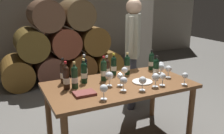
{
  "coord_description": "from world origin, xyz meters",
  "views": [
    {
      "loc": [
        -1.23,
        -2.33,
        1.72
      ],
      "look_at": [
        0.0,
        0.2,
        0.91
      ],
      "focal_mm": 38.42,
      "sensor_mm": 36.0,
      "label": 1
    }
  ],
  "objects_px": {
    "wine_bottle_8": "(63,72)",
    "wine_bottle_7": "(114,66)",
    "wine_glass_0": "(169,69)",
    "serving_plate": "(142,82)",
    "wine_bottle_5": "(107,68)",
    "wine_bottle_6": "(127,65)",
    "wine_bottle_4": "(85,68)",
    "wine_glass_11": "(124,81)",
    "wine_bottle_3": "(156,68)",
    "wine_bottle_2": "(66,77)",
    "wine_bottle_9": "(84,72)",
    "wine_glass_10": "(143,81)",
    "wine_glass_8": "(161,67)",
    "wine_glass_2": "(156,77)",
    "wine_glass_7": "(161,65)",
    "sommelier_presenting": "(133,44)",
    "wine_bottle_10": "(75,77)",
    "wine_glass_5": "(163,77)",
    "wine_bottle_0": "(104,70)",
    "wine_glass_9": "(120,77)",
    "wine_glass_1": "(104,89)",
    "wine_glass_4": "(125,71)",
    "wine_bottle_1": "(151,61)",
    "wine_glass_3": "(185,76)",
    "tasting_notebook": "(84,93)",
    "wine_glass_6": "(109,76)",
    "dining_table": "(119,91)"
  },
  "relations": [
    {
      "from": "wine_bottle_9",
      "to": "wine_glass_10",
      "type": "xyz_separation_m",
      "value": [
        0.49,
        -0.5,
        -0.02
      ]
    },
    {
      "from": "wine_bottle_7",
      "to": "sommelier_presenting",
      "type": "height_order",
      "value": "sommelier_presenting"
    },
    {
      "from": "wine_bottle_2",
      "to": "serving_plate",
      "type": "distance_m",
      "value": 0.89
    },
    {
      "from": "tasting_notebook",
      "to": "serving_plate",
      "type": "height_order",
      "value": "tasting_notebook"
    },
    {
      "from": "wine_bottle_1",
      "to": "wine_bottle_5",
      "type": "relative_size",
      "value": 1.03
    },
    {
      "from": "wine_bottle_2",
      "to": "wine_bottle_10",
      "type": "distance_m",
      "value": 0.09
    },
    {
      "from": "wine_glass_8",
      "to": "sommelier_presenting",
      "type": "height_order",
      "value": "sommelier_presenting"
    },
    {
      "from": "wine_bottle_10",
      "to": "wine_glass_8",
      "type": "height_order",
      "value": "wine_bottle_10"
    },
    {
      "from": "wine_glass_10",
      "to": "wine_glass_3",
      "type": "bearing_deg",
      "value": -6.56
    },
    {
      "from": "dining_table",
      "to": "wine_glass_4",
      "type": "distance_m",
      "value": 0.27
    },
    {
      "from": "wine_bottle_7",
      "to": "serving_plate",
      "type": "xyz_separation_m",
      "value": [
        0.18,
        -0.41,
        -0.12
      ]
    },
    {
      "from": "wine_glass_5",
      "to": "wine_bottle_0",
      "type": "bearing_deg",
      "value": 140.42
    },
    {
      "from": "wine_bottle_8",
      "to": "wine_glass_1",
      "type": "height_order",
      "value": "wine_bottle_8"
    },
    {
      "from": "wine_glass_8",
      "to": "wine_bottle_0",
      "type": "bearing_deg",
      "value": 168.09
    },
    {
      "from": "wine_glass_1",
      "to": "wine_glass_3",
      "type": "xyz_separation_m",
      "value": [
        1.01,
        -0.03,
        -0.01
      ]
    },
    {
      "from": "wine_bottle_6",
      "to": "wine_glass_10",
      "type": "relative_size",
      "value": 1.86
    },
    {
      "from": "wine_glass_8",
      "to": "sommelier_presenting",
      "type": "xyz_separation_m",
      "value": [
        0.01,
        0.73,
        0.17
      ]
    },
    {
      "from": "sommelier_presenting",
      "to": "wine_bottle_9",
      "type": "bearing_deg",
      "value": -150.99
    },
    {
      "from": "wine_glass_2",
      "to": "wine_glass_6",
      "type": "bearing_deg",
      "value": 150.32
    },
    {
      "from": "wine_glass_2",
      "to": "wine_glass_9",
      "type": "height_order",
      "value": "wine_glass_2"
    },
    {
      "from": "wine_glass_2",
      "to": "wine_glass_5",
      "type": "height_order",
      "value": "wine_glass_2"
    },
    {
      "from": "wine_glass_0",
      "to": "wine_glass_1",
      "type": "bearing_deg",
      "value": -165.32
    },
    {
      "from": "wine_bottle_4",
      "to": "wine_bottle_9",
      "type": "bearing_deg",
      "value": -111.86
    },
    {
      "from": "wine_bottle_4",
      "to": "wine_glass_11",
      "type": "xyz_separation_m",
      "value": [
        0.24,
        -0.57,
        -0.02
      ]
    },
    {
      "from": "wine_bottle_7",
      "to": "serving_plate",
      "type": "bearing_deg",
      "value": -66.37
    },
    {
      "from": "wine_bottle_5",
      "to": "wine_bottle_6",
      "type": "relative_size",
      "value": 0.94
    },
    {
      "from": "wine_bottle_2",
      "to": "wine_bottle_8",
      "type": "relative_size",
      "value": 1.05
    },
    {
      "from": "wine_glass_1",
      "to": "wine_glass_4",
      "type": "bearing_deg",
      "value": 43.27
    },
    {
      "from": "dining_table",
      "to": "wine_glass_6",
      "type": "relative_size",
      "value": 10.3
    },
    {
      "from": "sommelier_presenting",
      "to": "wine_glass_5",
      "type": "bearing_deg",
      "value": -101.47
    },
    {
      "from": "wine_glass_2",
      "to": "wine_glass_7",
      "type": "relative_size",
      "value": 1.02
    },
    {
      "from": "wine_bottle_9",
      "to": "wine_glass_0",
      "type": "distance_m",
      "value": 1.05
    },
    {
      "from": "wine_bottle_5",
      "to": "wine_bottle_10",
      "type": "height_order",
      "value": "wine_bottle_10"
    },
    {
      "from": "wine_bottle_5",
      "to": "wine_glass_6",
      "type": "xyz_separation_m",
      "value": [
        -0.11,
        -0.3,
        -0.0
      ]
    },
    {
      "from": "wine_glass_11",
      "to": "wine_glass_7",
      "type": "bearing_deg",
      "value": 24.17
    },
    {
      "from": "wine_bottle_8",
      "to": "wine_bottle_7",
      "type": "bearing_deg",
      "value": 1.81
    },
    {
      "from": "wine_bottle_9",
      "to": "wine_glass_5",
      "type": "xyz_separation_m",
      "value": [
        0.77,
        -0.47,
        -0.02
      ]
    },
    {
      "from": "wine_bottle_3",
      "to": "wine_glass_5",
      "type": "relative_size",
      "value": 1.9
    },
    {
      "from": "wine_bottle_8",
      "to": "wine_glass_2",
      "type": "relative_size",
      "value": 1.89
    },
    {
      "from": "wine_bottle_4",
      "to": "wine_glass_8",
      "type": "relative_size",
      "value": 1.87
    },
    {
      "from": "wine_glass_0",
      "to": "serving_plate",
      "type": "bearing_deg",
      "value": -178.62
    },
    {
      "from": "wine_bottle_7",
      "to": "wine_bottle_3",
      "type": "bearing_deg",
      "value": -37.02
    },
    {
      "from": "wine_bottle_1",
      "to": "wine_glass_4",
      "type": "height_order",
      "value": "wine_bottle_1"
    },
    {
      "from": "wine_glass_5",
      "to": "wine_glass_7",
      "type": "xyz_separation_m",
      "value": [
        0.27,
        0.39,
        0.01
      ]
    },
    {
      "from": "wine_bottle_10",
      "to": "wine_glass_9",
      "type": "xyz_separation_m",
      "value": [
        0.49,
        -0.14,
        -0.03
      ]
    },
    {
      "from": "wine_bottle_9",
      "to": "wine_glass_10",
      "type": "height_order",
      "value": "wine_bottle_9"
    },
    {
      "from": "wine_bottle_7",
      "to": "wine_glass_8",
      "type": "relative_size",
      "value": 1.71
    },
    {
      "from": "dining_table",
      "to": "serving_plate",
      "type": "distance_m",
      "value": 0.29
    },
    {
      "from": "wine_bottle_2",
      "to": "wine_bottle_10",
      "type": "relative_size",
      "value": 1.05
    },
    {
      "from": "wine_glass_8",
      "to": "wine_glass_9",
      "type": "distance_m",
      "value": 0.63
    }
  ]
}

